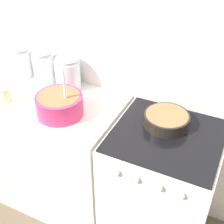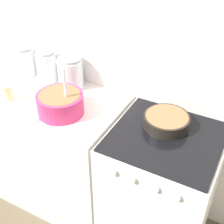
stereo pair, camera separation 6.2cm
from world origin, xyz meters
name	(u,v)px [view 2 (the right image)]	position (x,y,z in m)	size (l,w,h in m)	color
wall_back	(139,50)	(0.00, 0.61, 1.20)	(4.87, 0.05, 2.40)	white
countertop_cabinet	(57,150)	(-0.47, 0.29, 0.44)	(0.93, 0.59, 0.89)	silver
stove	(159,190)	(0.32, 0.29, 0.44)	(0.62, 0.60, 0.89)	white
mixing_bowl	(60,102)	(-0.31, 0.20, 0.96)	(0.28, 0.28, 0.31)	#E0336B
baking_pan	(166,121)	(0.29, 0.38, 0.92)	(0.26, 0.26, 0.07)	black
storage_jar_left	(25,63)	(-0.82, 0.48, 0.98)	(0.14, 0.14, 0.21)	silver
storage_jar_middle	(47,68)	(-0.63, 0.48, 0.98)	(0.14, 0.14, 0.22)	silver
storage_jar_right	(71,75)	(-0.43, 0.48, 0.98)	(0.17, 0.17, 0.22)	silver
tin_can	(8,93)	(-0.70, 0.17, 0.94)	(0.06, 0.06, 0.10)	beige
recipe_page	(34,109)	(-0.48, 0.15, 0.89)	(0.21, 0.28, 0.01)	white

